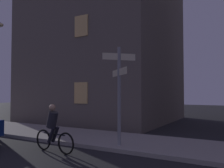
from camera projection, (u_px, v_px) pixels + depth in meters
sidewalk_kerb at (152, 144)px, 8.85m from camera, size 40.00×3.07×0.14m
signpost at (119, 87)px, 8.46m from camera, size 1.19×1.19×3.52m
cyclist at (53, 130)px, 8.00m from camera, size 1.82×0.36×1.61m
building_left_block at (105, 25)px, 17.96m from camera, size 9.70×9.06×14.40m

